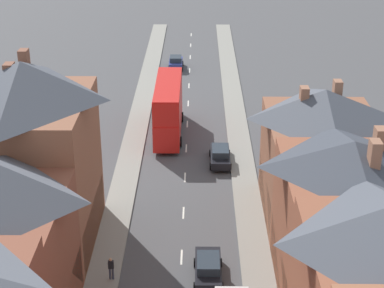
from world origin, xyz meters
TOP-DOWN VIEW (x-y plane):
  - pavement_left at (-5.10, 38.00)m, footprint 2.20×104.00m
  - pavement_right at (5.10, 38.00)m, footprint 2.20×104.00m
  - centre_line_dashes at (0.00, 36.00)m, footprint 0.14×97.80m
  - double_decker_bus_lead at (-1.81, 45.41)m, footprint 2.74×10.80m
  - car_near_blue at (3.10, 38.82)m, footprint 1.90×4.53m
  - car_near_silver at (-1.80, 66.83)m, footprint 1.90×3.81m
  - car_parked_right_a at (1.80, 21.52)m, footprint 1.90×4.31m
  - pedestrian_mid_right at (-4.48, 21.28)m, footprint 0.36×0.22m

SIDE VIEW (x-z plane):
  - centre_line_dashes at x=0.00m, z-range 0.00..0.01m
  - pavement_left at x=-5.10m, z-range 0.00..0.14m
  - pavement_right at x=5.10m, z-range 0.00..0.14m
  - car_near_blue at x=3.10m, z-range 0.01..1.60m
  - car_parked_right_a at x=1.80m, z-range 0.01..1.65m
  - car_near_silver at x=-1.80m, z-range 0.00..1.66m
  - pedestrian_mid_right at x=-4.48m, z-range 0.23..1.84m
  - double_decker_bus_lead at x=-1.81m, z-range 0.17..5.47m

